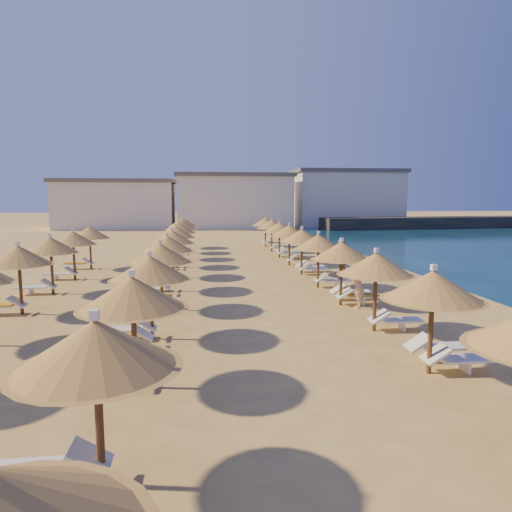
{
  "coord_description": "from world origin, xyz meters",
  "views": [
    {
      "loc": [
        -1.67,
        -18.04,
        4.17
      ],
      "look_at": [
        0.98,
        4.0,
        1.3
      ],
      "focal_mm": 32.0,
      "sensor_mm": 36.0,
      "label": 1
    }
  ],
  "objects": [
    {
      "name": "loungers",
      "position": [
        -1.09,
        2.0,
        0.34
      ],
      "size": [
        14.83,
        36.37,
        0.66
      ],
      "color": "white",
      "rests_on": "ground"
    },
    {
      "name": "ground",
      "position": [
        0.0,
        0.0,
        0.0
      ],
      "size": [
        220.0,
        220.0,
        0.0
      ],
      "primitive_type": "plane",
      "color": "#DDB461",
      "rests_on": "ground"
    },
    {
      "name": "beachgoer_a",
      "position": [
        4.2,
        -1.74,
        0.9
      ],
      "size": [
        0.54,
        0.72,
        1.8
      ],
      "primitive_type": "imported",
      "rotation": [
        0.0,
        0.0,
        -1.75
      ],
      "color": "tan",
      "rests_on": "ground"
    },
    {
      "name": "jetty",
      "position": [
        28.97,
        40.36,
        0.75
      ],
      "size": [
        30.23,
        6.46,
        1.5
      ],
      "primitive_type": "cube",
      "rotation": [
        0.0,
        0.0,
        0.08
      ],
      "color": "black",
      "rests_on": "ground"
    },
    {
      "name": "parasol_row_inland",
      "position": [
        -8.1,
        0.56,
        2.08
      ],
      "size": [
        2.43,
        19.88,
        2.62
      ],
      "color": "brown",
      "rests_on": "ground"
    },
    {
      "name": "beachgoer_b",
      "position": [
        5.85,
        5.73,
        0.94
      ],
      "size": [
        0.94,
        1.08,
        1.89
      ],
      "primitive_type": "imported",
      "rotation": [
        0.0,
        0.0,
        -1.29
      ],
      "color": "tan",
      "rests_on": "ground"
    },
    {
      "name": "parasol_row_east",
      "position": [
        3.67,
        2.3,
        2.08
      ],
      "size": [
        2.43,
        37.33,
        2.62
      ],
      "color": "brown",
      "rests_on": "ground"
    },
    {
      "name": "parasol_row_west",
      "position": [
        -3.16,
        2.3,
        2.08
      ],
      "size": [
        2.43,
        37.33,
        2.62
      ],
      "color": "brown",
      "rests_on": "ground"
    },
    {
      "name": "hotel_blocks",
      "position": [
        4.34,
        45.59,
        3.7
      ],
      "size": [
        48.0,
        11.38,
        8.1
      ],
      "color": "white",
      "rests_on": "ground"
    }
  ]
}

